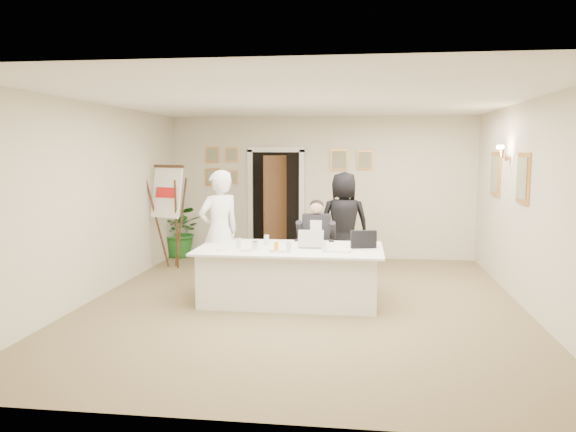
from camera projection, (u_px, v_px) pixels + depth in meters
The scene contains 28 objects.
floor at pixel (303, 303), 7.84m from camera, with size 7.00×7.00×0.00m, color brown.
ceiling at pixel (303, 100), 7.52m from camera, with size 6.00×7.00×0.02m, color white.
wall_back at pixel (321, 188), 11.13m from camera, with size 6.00×0.10×2.80m, color beige.
wall_front at pixel (255, 247), 4.23m from camera, with size 6.00×0.10×2.80m, color beige.
wall_left at pixel (96, 201), 8.06m from camera, with size 0.10×7.00×2.80m, color beige.
wall_right at pixel (532, 207), 7.29m from camera, with size 0.10×7.00×2.80m, color beige.
doorway at pixel (276, 206), 11.10m from camera, with size 1.14×0.86×2.20m.
pictures_back_wall at pixel (281, 165), 11.15m from camera, with size 3.40×0.06×0.80m, color #DD944B, non-canonical shape.
pictures_right_wall at pixel (507, 176), 8.44m from camera, with size 0.06×2.20×0.80m, color #DD944B, non-canonical shape.
wall_sconce at pixel (504, 152), 8.41m from camera, with size 0.20×0.30×0.24m, color #B5733A, non-canonical shape.
conference_table at pixel (290, 274), 7.90m from camera, with size 2.58×1.38×0.78m.
seated_man at pixel (316, 243), 8.77m from camera, with size 0.59×0.63×1.39m, color black, non-canonical shape.
flip_chart at pixel (171, 222), 10.11m from camera, with size 0.66×0.52×1.83m.
standing_man at pixel (219, 232), 8.39m from camera, with size 0.67×0.44×1.84m, color white.
standing_woman at pixel (344, 223), 9.64m from camera, with size 0.87×0.56×1.77m, color black.
potted_palm at pixel (181, 231), 11.28m from camera, with size 0.94×0.82×1.05m, color #216220.
laptop at pixel (312, 237), 7.89m from camera, with size 0.35×0.37×0.28m, color #B7BABC, non-canonical shape.
laptop_bag at pixel (364, 239), 7.80m from camera, with size 0.35×0.10×0.25m, color black.
paper_stack at pixel (340, 251), 7.53m from camera, with size 0.30×0.21×0.03m, color white.
plate_left at pixel (224, 249), 7.66m from camera, with size 0.21×0.21×0.01m, color white.
plate_mid at pixel (246, 251), 7.55m from camera, with size 0.20×0.20×0.01m, color white.
plate_near at pixel (277, 252), 7.50m from camera, with size 0.22×0.22×0.01m, color white.
glass_a at pixel (239, 243), 7.80m from camera, with size 0.06×0.06×0.14m, color silver.
glass_b at pixel (289, 247), 7.46m from camera, with size 0.07×0.07×0.14m, color silver.
glass_c at pixel (324, 247), 7.51m from camera, with size 0.06×0.06×0.14m, color silver.
glass_d at pixel (267, 240), 8.11m from camera, with size 0.07×0.07×0.14m, color silver.
oj_glass at pixel (276, 247), 7.53m from camera, with size 0.06×0.06×0.13m, color orange.
steel_jug at pixel (255, 245), 7.73m from camera, with size 0.09×0.09×0.11m, color silver.
Camera 1 is at (0.78, -7.61, 2.12)m, focal length 35.00 mm.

